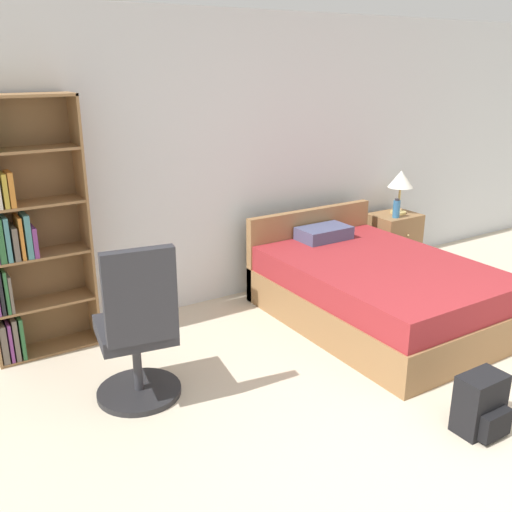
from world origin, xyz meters
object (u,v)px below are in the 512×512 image
Objects in this scene: office_chair at (138,334)px; water_bottle at (396,209)px; bed at (373,289)px; table_lamp at (401,181)px; nightstand at (393,242)px; bookshelf at (19,232)px; backpack_black at (481,405)px.

office_chair is 3.34m from water_bottle.
table_lamp is at bearing 37.20° from bed.
bed is 2.22m from office_chair.
nightstand is at bearing 16.83° from office_chair.
table_lamp is at bearing -1.32° from bookshelf.
bookshelf is 1.29m from office_chair.
bookshelf is 2.91m from bed.
nightstand is (1.10, 0.87, 0.02)m from bed.
bookshelf reaches higher than water_bottle.
bookshelf is at bearing 159.92° from bed.
office_chair is (-2.20, -0.13, 0.21)m from bed.
bookshelf is 3.19× the size of nightstand.
bed is at bearing 3.49° from office_chair.
water_bottle is 0.53× the size of backpack_black.
bed is 3.31× the size of nightstand.
nightstand is at bearing -163.67° from table_lamp.
table_lamp is 3.08m from backpack_black.
backpack_black is at bearing -124.58° from nightstand.
office_chair is 3.55m from table_lamp.
bookshelf is 4.22× the size of table_lamp.
bookshelf reaches higher than bed.
office_chair reaches higher than table_lamp.
bed is at bearing -142.80° from table_lamp.
water_bottle is at bearing 15.66° from office_chair.
bed is 1.34m from water_bottle.
backpack_black is at bearing -40.72° from office_chair.
table_lamp is (3.37, 1.02, 0.47)m from office_chair.
water_bottle is (-0.15, -0.12, -0.26)m from table_lamp.
bed reaches higher than backpack_black.
backpack_black is (-1.73, -2.43, -0.79)m from table_lamp.
nightstand is 0.42m from water_bottle.
water_bottle is (-0.09, -0.10, 0.40)m from nightstand.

